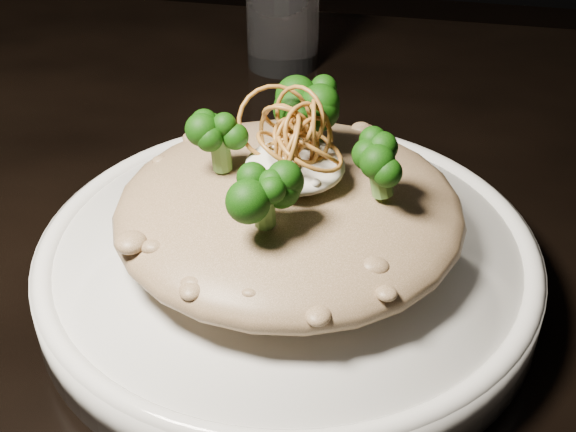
{
  "coord_description": "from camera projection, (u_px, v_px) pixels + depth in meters",
  "views": [
    {
      "loc": [
        0.07,
        -0.45,
        1.09
      ],
      "look_at": [
        0.0,
        -0.07,
        0.81
      ],
      "focal_mm": 50.0,
      "sensor_mm": 36.0,
      "label": 1
    }
  ],
  "objects": [
    {
      "name": "drinking_glass",
      "position": [
        283.0,
        5.0,
        0.75
      ],
      "size": [
        0.07,
        0.07,
        0.12
      ],
      "primitive_type": "cylinder",
      "rotation": [
        0.0,
        0.0,
        -0.03
      ],
      "color": "silver",
      "rests_on": "table"
    },
    {
      "name": "risotto",
      "position": [
        289.0,
        210.0,
        0.49
      ],
      "size": [
        0.21,
        0.21,
        0.05
      ],
      "primitive_type": "ellipsoid",
      "color": "brown",
      "rests_on": "plate"
    },
    {
      "name": "plate",
      "position": [
        288.0,
        266.0,
        0.5
      ],
      "size": [
        0.31,
        0.31,
        0.03
      ],
      "primitive_type": "cylinder",
      "color": "white",
      "rests_on": "table"
    },
    {
      "name": "table",
      "position": [
        304.0,
        311.0,
        0.62
      ],
      "size": [
        1.1,
        0.8,
        0.75
      ],
      "color": "black",
      "rests_on": "ground"
    },
    {
      "name": "shallots",
      "position": [
        290.0,
        124.0,
        0.45
      ],
      "size": [
        0.06,
        0.06,
        0.04
      ],
      "primitive_type": null,
      "color": "brown",
      "rests_on": "cheese"
    },
    {
      "name": "broccoli",
      "position": [
        289.0,
        143.0,
        0.46
      ],
      "size": [
        0.14,
        0.14,
        0.05
      ],
      "primitive_type": null,
      "color": "black",
      "rests_on": "risotto"
    },
    {
      "name": "cheese",
      "position": [
        295.0,
        166.0,
        0.47
      ],
      "size": [
        0.06,
        0.06,
        0.02
      ],
      "primitive_type": "ellipsoid",
      "color": "silver",
      "rests_on": "risotto"
    }
  ]
}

